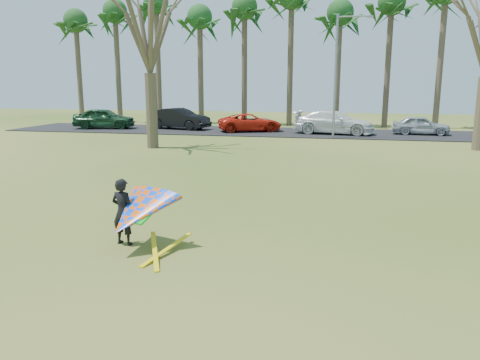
% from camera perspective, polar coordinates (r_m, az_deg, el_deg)
% --- Properties ---
extents(ground, '(100.00, 100.00, 0.00)m').
position_cam_1_polar(ground, '(10.98, -2.27, -7.72)').
color(ground, '#224F11').
rests_on(ground, ground).
extents(parking_strip, '(46.00, 7.00, 0.06)m').
position_cam_1_polar(parking_strip, '(35.29, 8.11, 5.74)').
color(parking_strip, black).
rests_on(parking_strip, ground).
extents(palm_0, '(4.84, 4.84, 10.84)m').
position_cam_1_polar(palm_0, '(48.16, -19.40, 17.69)').
color(palm_0, brown).
rests_on(palm_0, ground).
extents(palm_1, '(4.84, 4.84, 11.54)m').
position_cam_1_polar(palm_1, '(46.32, -15.00, 19.06)').
color(palm_1, '#4E412F').
rests_on(palm_1, ground).
extents(palm_2, '(4.84, 4.84, 12.24)m').
position_cam_1_polar(palm_2, '(44.78, -10.19, 20.40)').
color(palm_2, '#4D3F2E').
rests_on(palm_2, ground).
extents(palm_3, '(4.84, 4.84, 10.84)m').
position_cam_1_polar(palm_3, '(43.26, -4.93, 19.03)').
color(palm_3, brown).
rests_on(palm_3, ground).
extents(palm_4, '(4.84, 4.84, 11.54)m').
position_cam_1_polar(palm_4, '(42.36, 0.56, 20.16)').
color(palm_4, '#4F3E2F').
rests_on(palm_4, ground).
extents(palm_6, '(4.84, 4.84, 10.84)m').
position_cam_1_polar(palm_6, '(41.38, 12.11, 19.16)').
color(palm_6, '#4B3A2D').
rests_on(palm_6, ground).
extents(palm_7, '(4.84, 4.84, 11.54)m').
position_cam_1_polar(palm_7, '(41.60, 18.01, 19.77)').
color(palm_7, '#46362A').
rests_on(palm_7, ground).
extents(bare_tree_left, '(6.60, 6.60, 9.70)m').
position_cam_1_polar(bare_tree_left, '(27.37, -11.12, 18.38)').
color(bare_tree_left, '#4F3E2F').
rests_on(bare_tree_left, ground).
extents(streetlight, '(2.28, 0.18, 8.00)m').
position_cam_1_polar(streetlight, '(32.02, 11.87, 12.96)').
color(streetlight, gray).
rests_on(streetlight, ground).
extents(car_0, '(5.09, 2.87, 1.63)m').
position_cam_1_polar(car_0, '(39.35, -16.22, 7.24)').
color(car_0, '#183E22').
rests_on(car_0, parking_strip).
extents(car_1, '(5.23, 2.83, 1.64)m').
position_cam_1_polar(car_1, '(37.69, -7.41, 7.43)').
color(car_1, black).
rests_on(car_1, parking_strip).
extents(car_2, '(5.26, 3.94, 1.33)m').
position_cam_1_polar(car_2, '(35.51, 1.25, 7.02)').
color(car_2, red).
rests_on(car_2, parking_strip).
extents(car_3, '(5.96, 3.11, 1.65)m').
position_cam_1_polar(car_3, '(34.46, 11.37, 6.92)').
color(car_3, white).
rests_on(car_3, parking_strip).
extents(car_4, '(3.97, 1.78, 1.32)m').
position_cam_1_polar(car_4, '(35.71, 21.19, 6.25)').
color(car_4, '#A1A8AE').
rests_on(car_4, parking_strip).
extents(kite_flyer, '(2.13, 2.39, 2.02)m').
position_cam_1_polar(kite_flyer, '(10.64, -12.65, -3.90)').
color(kite_flyer, black).
rests_on(kite_flyer, ground).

